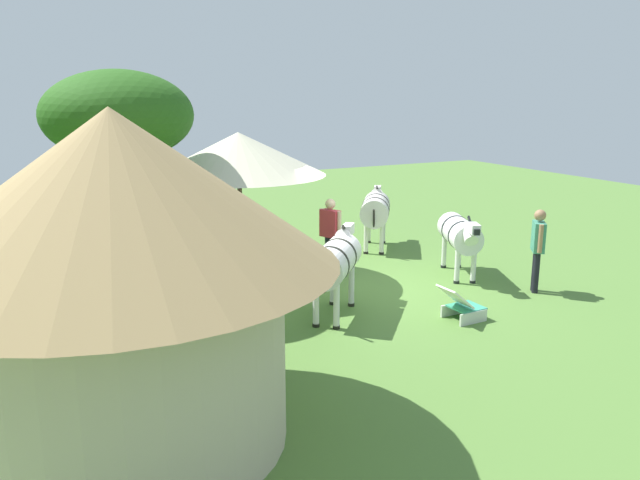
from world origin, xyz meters
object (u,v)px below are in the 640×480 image
object	(u,v)px
zebra_nearest_camera	(460,234)
zebra_toward_hut	(376,209)
patio_dining_table	(241,250)
shade_umbrella	(239,154)
standing_watcher	(538,243)
acacia_tree_far_lawn	(118,117)
striped_lounge_chair	(462,306)
patio_chair_east_end	(210,245)
patio_chair_near_lawn	(264,271)
guest_beside_umbrella	(330,229)
zebra_by_umbrella	(335,261)
thatched_hut	(120,258)

from	to	relation	value
zebra_nearest_camera	zebra_toward_hut	distance (m)	3.02
patio_dining_table	zebra_toward_hut	bearing A→B (deg)	-75.69
shade_umbrella	patio_dining_table	distance (m)	2.08
standing_watcher	acacia_tree_far_lawn	xyz separation A→B (m)	(3.29, 7.47, 2.53)
standing_watcher	striped_lounge_chair	bearing A→B (deg)	141.15
patio_chair_east_end	zebra_nearest_camera	bearing A→B (deg)	131.72
patio_chair_near_lawn	zebra_nearest_camera	size ratio (longest dim) A/B	0.43
zebra_nearest_camera	zebra_toward_hut	bearing A→B (deg)	-59.27
patio_chair_east_end	acacia_tree_far_lawn	size ratio (longest dim) A/B	0.20
patio_chair_near_lawn	striped_lounge_chair	world-z (taller)	patio_chair_near_lawn
zebra_nearest_camera	striped_lounge_chair	bearing A→B (deg)	76.78
patio_chair_near_lawn	zebra_toward_hut	xyz separation A→B (m)	(2.33, -4.08, 0.50)
patio_dining_table	striped_lounge_chair	bearing A→B (deg)	-147.49
acacia_tree_far_lawn	guest_beside_umbrella	bearing A→B (deg)	-93.12
patio_chair_east_end	zebra_by_umbrella	xyz separation A→B (m)	(-4.15, -1.05, 0.51)
guest_beside_umbrella	standing_watcher	size ratio (longest dim) A/B	1.00
shade_umbrella	zebra_by_umbrella	bearing A→B (deg)	-165.68
thatched_hut	striped_lounge_chair	distance (m)	6.53
guest_beside_umbrella	zebra_by_umbrella	distance (m)	2.65
shade_umbrella	acacia_tree_far_lawn	size ratio (longest dim) A/B	0.83
patio_dining_table	guest_beside_umbrella	xyz separation A→B (m)	(-0.52, -1.91, 0.37)
shade_umbrella	patio_chair_near_lawn	size ratio (longest dim) A/B	4.08
acacia_tree_far_lawn	shade_umbrella	bearing A→B (deg)	-83.45
zebra_nearest_camera	zebra_by_umbrella	world-z (taller)	zebra_by_umbrella
striped_lounge_chair	zebra_nearest_camera	distance (m)	2.87
standing_watcher	shade_umbrella	bearing A→B (deg)	92.03
striped_lounge_chair	zebra_nearest_camera	size ratio (longest dim) A/B	0.38
guest_beside_umbrella	zebra_nearest_camera	world-z (taller)	guest_beside_umbrella
striped_lounge_chair	zebra_toward_hut	size ratio (longest dim) A/B	0.42
zebra_by_umbrella	acacia_tree_far_lawn	xyz separation A→B (m)	(2.62, 3.17, 2.53)
patio_dining_table	standing_watcher	xyz separation A→B (m)	(-3.57, -5.04, 0.37)
standing_watcher	patio_chair_near_lawn	bearing A→B (deg)	103.05
acacia_tree_far_lawn	standing_watcher	bearing A→B (deg)	-113.75
shade_umbrella	patio_dining_table	size ratio (longest dim) A/B	2.18
shade_umbrella	zebra_toward_hut	world-z (taller)	shade_umbrella
patio_chair_near_lawn	guest_beside_umbrella	bearing A→B (deg)	22.57
guest_beside_umbrella	standing_watcher	bearing A→B (deg)	25.02
patio_chair_near_lawn	guest_beside_umbrella	size ratio (longest dim) A/B	0.53
patio_dining_table	zebra_nearest_camera	xyz separation A→B (m)	(-1.97, -4.37, 0.29)
striped_lounge_chair	guest_beside_umbrella	bearing A→B (deg)	-169.98
thatched_hut	zebra_toward_hut	world-z (taller)	thatched_hut
patio_chair_east_end	zebra_by_umbrella	size ratio (longest dim) A/B	0.49
patio_chair_near_lawn	patio_chair_east_end	distance (m)	2.56
guest_beside_umbrella	zebra_toward_hut	bearing A→B (deg)	104.99
shade_umbrella	striped_lounge_chair	xyz separation A→B (m)	(-4.16, -2.65, -2.48)
patio_chair_east_end	zebra_toward_hut	world-z (taller)	zebra_toward_hut
standing_watcher	zebra_toward_hut	distance (m)	4.71
patio_dining_table	patio_chair_near_lawn	xyz separation A→B (m)	(-1.29, 0.02, -0.14)
shade_umbrella	zebra_nearest_camera	bearing A→B (deg)	-114.25
standing_watcher	zebra_toward_hut	world-z (taller)	standing_watcher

